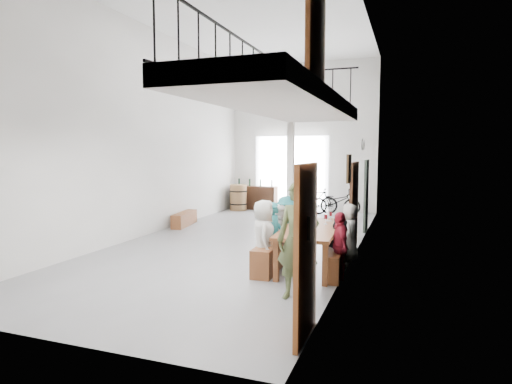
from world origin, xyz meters
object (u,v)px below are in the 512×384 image
at_px(side_bench, 184,219).
at_px(oak_barrel, 238,197).
at_px(bench_inner, 275,252).
at_px(host_standing, 298,241).
at_px(bicycle_near, 335,202).
at_px(tasting_table, 311,231).
at_px(serving_counter, 255,198).

distance_m(side_bench, oak_barrel, 3.71).
height_order(bench_inner, host_standing, host_standing).
bearing_deg(host_standing, side_bench, 137.21).
xyz_separation_m(host_standing, bicycle_near, (-0.88, 8.80, -0.44)).
bearing_deg(tasting_table, oak_barrel, 118.76).
height_order(tasting_table, side_bench, tasting_table).
bearing_deg(serving_counter, oak_barrel, -134.10).
bearing_deg(bicycle_near, serving_counter, 74.50).
bearing_deg(bench_inner, serving_counter, 110.13).
relative_size(serving_counter, bicycle_near, 0.96).
relative_size(side_bench, oak_barrel, 1.49).
bearing_deg(host_standing, bicycle_near, 99.60).
bearing_deg(tasting_table, bicycle_near, 92.47).
bearing_deg(host_standing, bench_inner, 120.86).
xyz_separation_m(tasting_table, bicycle_near, (-0.68, 7.02, -0.25)).
height_order(tasting_table, serving_counter, serving_counter).
distance_m(side_bench, serving_counter, 4.26).
relative_size(bench_inner, side_bench, 1.55).
distance_m(tasting_table, side_bench, 5.66).
bearing_deg(oak_barrel, side_bench, -93.91).
relative_size(side_bench, serving_counter, 0.86).
relative_size(tasting_table, host_standing, 1.39).
xyz_separation_m(side_bench, host_standing, (4.78, -5.07, 0.69)).
xyz_separation_m(serving_counter, host_standing, (4.03, -9.26, 0.45)).
distance_m(serving_counter, bicycle_near, 3.19).
height_order(serving_counter, bicycle_near, bicycle_near).
distance_m(bench_inner, side_bench, 5.10).
xyz_separation_m(bench_inner, bicycle_near, (0.02, 7.04, 0.20)).
xyz_separation_m(side_bench, oak_barrel, (0.25, 3.69, 0.28)).
distance_m(bench_inner, oak_barrel, 7.88).
bearing_deg(oak_barrel, serving_counter, 45.08).
height_order(serving_counter, host_standing, host_standing).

